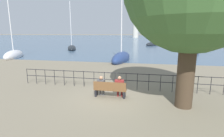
{
  "coord_description": "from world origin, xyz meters",
  "views": [
    {
      "loc": [
        1.89,
        -9.06,
        3.49
      ],
      "look_at": [
        0.0,
        0.5,
        1.51
      ],
      "focal_mm": 28.0,
      "sensor_mm": 36.0,
      "label": 1
    }
  ],
  "objects_px": {
    "sailboat_2": "(72,48)",
    "harbor_lighthouse": "(136,22)",
    "park_bench": "(110,90)",
    "sailboat_3": "(153,44)",
    "seated_person_right": "(120,86)",
    "sailboat_1": "(14,55)",
    "seated_person_left": "(101,85)",
    "sailboat_5": "(121,58)",
    "sailboat_0": "(193,50)"
  },
  "relations": [
    {
      "from": "seated_person_right",
      "to": "sailboat_1",
      "type": "bearing_deg",
      "value": 143.82
    },
    {
      "from": "seated_person_right",
      "to": "sailboat_0",
      "type": "height_order",
      "value": "sailboat_0"
    },
    {
      "from": "sailboat_1",
      "to": "park_bench",
      "type": "bearing_deg",
      "value": -55.11
    },
    {
      "from": "sailboat_0",
      "to": "park_bench",
      "type": "bearing_deg",
      "value": -105.49
    },
    {
      "from": "sailboat_0",
      "to": "seated_person_right",
      "type": "bearing_deg",
      "value": -104.54
    },
    {
      "from": "seated_person_left",
      "to": "sailboat_0",
      "type": "height_order",
      "value": "sailboat_0"
    },
    {
      "from": "sailboat_5",
      "to": "sailboat_3",
      "type": "bearing_deg",
      "value": 86.49
    },
    {
      "from": "sailboat_1",
      "to": "sailboat_2",
      "type": "bearing_deg",
      "value": 60.81
    },
    {
      "from": "park_bench",
      "to": "sailboat_3",
      "type": "distance_m",
      "value": 43.81
    },
    {
      "from": "seated_person_left",
      "to": "sailboat_2",
      "type": "distance_m",
      "value": 29.79
    },
    {
      "from": "sailboat_5",
      "to": "seated_person_left",
      "type": "bearing_deg",
      "value": -81.45
    },
    {
      "from": "sailboat_2",
      "to": "harbor_lighthouse",
      "type": "bearing_deg",
      "value": 62.38
    },
    {
      "from": "park_bench",
      "to": "sailboat_2",
      "type": "relative_size",
      "value": 0.17
    },
    {
      "from": "sailboat_2",
      "to": "seated_person_right",
      "type": "bearing_deg",
      "value": -85.08
    },
    {
      "from": "seated_person_right",
      "to": "sailboat_1",
      "type": "height_order",
      "value": "sailboat_1"
    },
    {
      "from": "seated_person_right",
      "to": "sailboat_3",
      "type": "relative_size",
      "value": 0.12
    },
    {
      "from": "sailboat_0",
      "to": "sailboat_5",
      "type": "bearing_deg",
      "value": -126.03
    },
    {
      "from": "park_bench",
      "to": "seated_person_right",
      "type": "bearing_deg",
      "value": 8.32
    },
    {
      "from": "sailboat_3",
      "to": "sailboat_5",
      "type": "relative_size",
      "value": 0.98
    },
    {
      "from": "sailboat_5",
      "to": "seated_person_right",
      "type": "bearing_deg",
      "value": -76.87
    },
    {
      "from": "park_bench",
      "to": "harbor_lighthouse",
      "type": "height_order",
      "value": "harbor_lighthouse"
    },
    {
      "from": "sailboat_0",
      "to": "sailboat_3",
      "type": "xyz_separation_m",
      "value": [
        -6.65,
        18.27,
        -0.08
      ]
    },
    {
      "from": "sailboat_3",
      "to": "sailboat_5",
      "type": "distance_m",
      "value": 31.16
    },
    {
      "from": "sailboat_5",
      "to": "sailboat_1",
      "type": "bearing_deg",
      "value": -174.2
    },
    {
      "from": "sailboat_0",
      "to": "harbor_lighthouse",
      "type": "bearing_deg",
      "value": 105.6
    },
    {
      "from": "sailboat_0",
      "to": "sailboat_1",
      "type": "relative_size",
      "value": 1.28
    },
    {
      "from": "sailboat_2",
      "to": "sailboat_3",
      "type": "bearing_deg",
      "value": 20.18
    },
    {
      "from": "seated_person_right",
      "to": "sailboat_3",
      "type": "distance_m",
      "value": 43.69
    },
    {
      "from": "seated_person_left",
      "to": "sailboat_5",
      "type": "bearing_deg",
      "value": 93.2
    },
    {
      "from": "park_bench",
      "to": "sailboat_0",
      "type": "relative_size",
      "value": 0.14
    },
    {
      "from": "park_bench",
      "to": "harbor_lighthouse",
      "type": "relative_size",
      "value": 0.07
    },
    {
      "from": "sailboat_2",
      "to": "harbor_lighthouse",
      "type": "relative_size",
      "value": 0.39
    },
    {
      "from": "sailboat_3",
      "to": "seated_person_left",
      "type": "bearing_deg",
      "value": -72.38
    },
    {
      "from": "sailboat_2",
      "to": "sailboat_3",
      "type": "height_order",
      "value": "sailboat_2"
    },
    {
      "from": "seated_person_right",
      "to": "sailboat_3",
      "type": "height_order",
      "value": "sailboat_3"
    },
    {
      "from": "park_bench",
      "to": "sailboat_3",
      "type": "height_order",
      "value": "sailboat_3"
    },
    {
      "from": "sailboat_3",
      "to": "park_bench",
      "type": "bearing_deg",
      "value": -71.7
    },
    {
      "from": "sailboat_2",
      "to": "sailboat_0",
      "type": "bearing_deg",
      "value": -26.75
    },
    {
      "from": "seated_person_right",
      "to": "sailboat_5",
      "type": "relative_size",
      "value": 0.12
    },
    {
      "from": "seated_person_left",
      "to": "sailboat_5",
      "type": "xyz_separation_m",
      "value": [
        -0.72,
        12.8,
        -0.27
      ]
    },
    {
      "from": "seated_person_left",
      "to": "seated_person_right",
      "type": "xyz_separation_m",
      "value": [
        1.03,
        -0.0,
        0.02
      ]
    },
    {
      "from": "seated_person_right",
      "to": "harbor_lighthouse",
      "type": "distance_m",
      "value": 133.4
    },
    {
      "from": "park_bench",
      "to": "sailboat_5",
      "type": "xyz_separation_m",
      "value": [
        -1.23,
        12.88,
        -0.05
      ]
    },
    {
      "from": "sailboat_2",
      "to": "sailboat_3",
      "type": "xyz_separation_m",
      "value": [
        17.63,
        17.05,
        0.0
      ]
    },
    {
      "from": "sailboat_1",
      "to": "seated_person_left",
      "type": "bearing_deg",
      "value": -55.8
    },
    {
      "from": "park_bench",
      "to": "harbor_lighthouse",
      "type": "xyz_separation_m",
      "value": [
        -7.11,
        132.75,
        11.89
      ]
    },
    {
      "from": "park_bench",
      "to": "seated_person_left",
      "type": "relative_size",
      "value": 1.53
    },
    {
      "from": "park_bench",
      "to": "harbor_lighthouse",
      "type": "bearing_deg",
      "value": 93.07
    },
    {
      "from": "sailboat_1",
      "to": "sailboat_3",
      "type": "bearing_deg",
      "value": 38.66
    },
    {
      "from": "seated_person_right",
      "to": "sailboat_2",
      "type": "bearing_deg",
      "value": 118.79
    }
  ]
}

